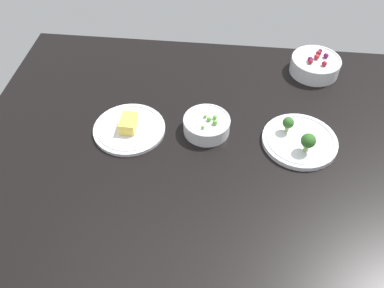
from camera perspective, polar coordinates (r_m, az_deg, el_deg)
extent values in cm
cube|color=black|center=(124.39, 0.00, -1.25)|extent=(135.97, 112.37, 4.00)
cylinder|color=silver|center=(128.18, 14.79, 0.41)|extent=(22.77, 22.77, 1.56)
torus|color=#B7B7BC|center=(127.63, 14.86, 0.65)|extent=(20.53, 20.53, 0.50)
cylinder|color=#9EBC72|center=(128.32, 13.12, 2.14)|extent=(1.21, 1.21, 2.27)
sphere|color=#2D6023|center=(126.66, 13.31, 2.91)|extent=(3.46, 3.46, 3.46)
cylinder|color=#9EBC72|center=(123.88, 15.67, -0.48)|extent=(1.52, 1.52, 2.63)
sphere|color=#2D6023|center=(121.79, 15.95, 0.45)|extent=(4.35, 4.35, 4.35)
cylinder|color=silver|center=(126.49, 2.05, 2.61)|extent=(14.39, 14.39, 4.65)
torus|color=silver|center=(124.87, 2.08, 3.37)|extent=(14.62, 14.62, 0.80)
sphere|color=#599E38|center=(124.19, 2.38, 3.50)|extent=(1.40, 1.40, 1.40)
sphere|color=#599E38|center=(124.94, 3.22, 3.77)|extent=(1.33, 1.33, 1.33)
sphere|color=#599E38|center=(124.27, 2.44, 3.48)|extent=(1.22, 1.22, 1.22)
sphere|color=#599E38|center=(125.34, 1.86, 3.90)|extent=(1.01, 1.01, 1.01)
sphere|color=#599E38|center=(123.11, 3.24, 3.03)|extent=(1.59, 1.59, 1.59)
sphere|color=#599E38|center=(121.86, 1.55, 2.36)|extent=(1.07, 1.07, 1.07)
cylinder|color=silver|center=(155.40, 16.79, 10.42)|extent=(17.37, 17.37, 5.47)
torus|color=silver|center=(153.86, 17.01, 11.23)|extent=(17.47, 17.47, 0.80)
sphere|color=#59144C|center=(151.68, 16.17, 11.31)|extent=(1.85, 1.85, 1.85)
sphere|color=maroon|center=(150.74, 16.23, 11.00)|extent=(1.68, 1.68, 1.68)
sphere|color=#59144C|center=(157.34, 17.49, 12.31)|extent=(1.44, 1.44, 1.44)
sphere|color=#B2232D|center=(153.49, 17.04, 11.57)|extent=(1.88, 1.88, 1.88)
sphere|color=#59144C|center=(155.11, 18.22, 11.64)|extent=(1.82, 1.82, 1.82)
sphere|color=maroon|center=(155.49, 17.27, 12.02)|extent=(1.93, 1.93, 1.93)
sphere|color=maroon|center=(150.96, 18.01, 10.62)|extent=(1.82, 1.82, 1.82)
cylinder|color=silver|center=(129.28, -8.74, 2.09)|extent=(22.45, 22.45, 1.16)
torus|color=#B7B7BC|center=(128.88, -8.77, 2.27)|extent=(20.25, 20.25, 0.50)
cube|color=#F2D14C|center=(127.57, -8.87, 2.87)|extent=(4.73, 7.15, 3.75)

